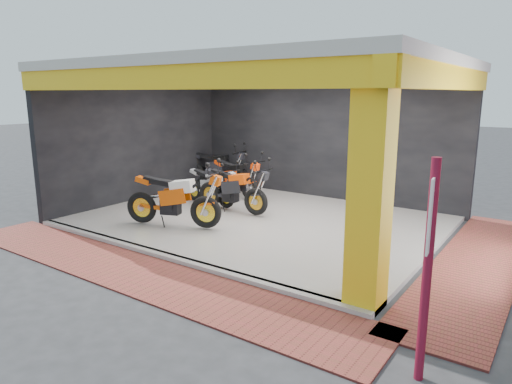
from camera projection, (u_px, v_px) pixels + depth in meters
ground at (204, 245)px, 9.33m from camera, size 80.00×80.00×0.00m
showroom_floor at (259, 221)px, 10.92m from camera, size 8.00×6.00×0.10m
showroom_ceiling at (259, 67)px, 10.16m from camera, size 8.40×6.40×0.20m
back_wall at (321, 139)px, 13.04m from camera, size 8.20×0.20×3.50m
left_wall at (140, 140)px, 12.85m from camera, size 0.20×6.20×3.50m
corner_column at (371, 189)px, 6.25m from camera, size 0.50×0.50×3.50m
header_beam_front at (160, 78)px, 7.82m from camera, size 8.40×0.30×0.40m
header_beam_right at (447, 78)px, 7.99m from camera, size 0.30×6.40×0.40m
floor_kerb at (167, 257)px, 8.50m from camera, size 8.00×0.20×0.10m
paver_front at (135, 272)px, 7.88m from camera, size 9.00×1.40×0.03m
paver_right at (478, 264)px, 8.24m from camera, size 1.40×7.00×0.03m
signpost at (428, 263)px, 4.68m from camera, size 0.10×0.34×2.43m
moto_hero at (205, 197)px, 9.91m from camera, size 2.57×1.64×1.47m
moto_row_a at (226, 186)px, 11.72m from camera, size 2.03×0.97×1.20m
moto_row_b at (250, 178)px, 12.55m from camera, size 2.29×1.24×1.32m
moto_row_c at (256, 189)px, 11.00m from camera, size 2.24×0.86×1.36m
moto_row_d at (234, 167)px, 14.25m from camera, size 2.36×1.17×1.38m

